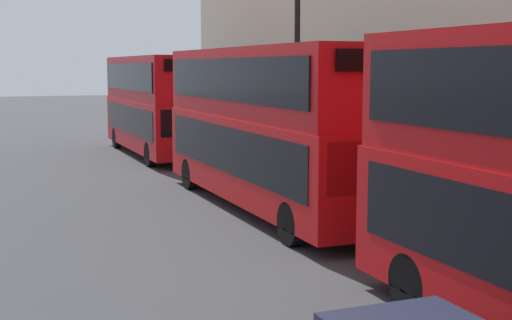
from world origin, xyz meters
name	(u,v)px	position (x,y,z in m)	size (l,w,h in m)	color
bus_second_in_queue	(269,121)	(1.60, 18.03, 2.48)	(2.59, 11.21, 4.50)	#B20C0F
bus_third_in_queue	(156,101)	(1.60, 31.18, 2.44)	(2.59, 10.27, 4.43)	#A80F14
street_lamp	(297,64)	(3.64, 20.60, 4.08)	(0.44, 0.44, 6.63)	black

